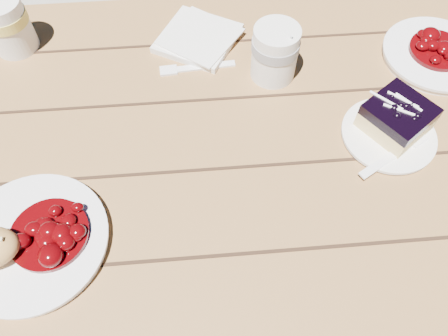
{
  "coord_description": "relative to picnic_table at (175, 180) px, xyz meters",
  "views": [
    {
      "loc": [
        0.07,
        -0.48,
        1.4
      ],
      "look_at": [
        0.1,
        -0.12,
        0.81
      ],
      "focal_mm": 35.0,
      "sensor_mm": 36.0,
      "label": 1
    }
  ],
  "objects": [
    {
      "name": "goulash_stew",
      "position": [
        -0.18,
        -0.19,
        0.2
      ],
      "size": [
        0.12,
        0.12,
        0.04
      ],
      "primitive_type": null,
      "color": "#4E0205",
      "rests_on": "main_plate"
    },
    {
      "name": "coffee_cup",
      "position": [
        0.22,
        0.14,
        0.22
      ],
      "size": [
        0.09,
        0.09,
        0.11
      ],
      "primitive_type": "cylinder",
      "color": "white",
      "rests_on": "picnic_table"
    },
    {
      "name": "napkin_stack",
      "position": [
        0.07,
        0.25,
        0.17
      ],
      "size": [
        0.2,
        0.2,
        0.01
      ],
      "primitive_type": "cube",
      "rotation": [
        0.0,
        0.0,
        1.06
      ],
      "color": "white",
      "rests_on": "picnic_table"
    },
    {
      "name": "ground",
      "position": [
        0.0,
        0.0,
        -0.59
      ],
      "size": [
        60.0,
        60.0,
        0.0
      ],
      "primitive_type": "plane",
      "color": "gray",
      "rests_on": "ground"
    },
    {
      "name": "picnic_table",
      "position": [
        0.0,
        0.0,
        0.0
      ],
      "size": [
        2.0,
        1.55,
        0.75
      ],
      "color": "brown",
      "rests_on": "ground"
    },
    {
      "name": "second_plate",
      "position": [
        0.56,
        0.16,
        0.17
      ],
      "size": [
        0.21,
        0.21,
        0.02
      ],
      "primitive_type": "cylinder",
      "color": "white",
      "rests_on": "picnic_table"
    },
    {
      "name": "dessert_plate",
      "position": [
        0.41,
        -0.04,
        0.17
      ],
      "size": [
        0.17,
        0.17,
        0.01
      ],
      "primitive_type": "cylinder",
      "color": "white",
      "rests_on": "picnic_table"
    },
    {
      "name": "second_stew",
      "position": [
        0.56,
        0.16,
        0.2
      ],
      "size": [
        0.12,
        0.12,
        0.04
      ],
      "primitive_type": null,
      "color": "#4E0205",
      "rests_on": "second_plate"
    },
    {
      "name": "main_plate",
      "position": [
        -0.21,
        -0.2,
        0.17
      ],
      "size": [
        0.23,
        0.23,
        0.02
      ],
      "primitive_type": "cylinder",
      "color": "white",
      "rests_on": "picnic_table"
    },
    {
      "name": "blueberry_cake",
      "position": [
        0.42,
        -0.02,
        0.2
      ],
      "size": [
        0.14,
        0.14,
        0.06
      ],
      "rotation": [
        0.0,
        0.0,
        0.63
      ],
      "color": "#EED181",
      "rests_on": "dessert_plate"
    },
    {
      "name": "fork_dessert",
      "position": [
        0.39,
        -0.09,
        0.17
      ],
      "size": [
        0.15,
        0.1,
        0.0
      ],
      "primitive_type": null,
      "rotation": [
        0.0,
        0.0,
        -1.04
      ],
      "color": "white",
      "rests_on": "dessert_plate"
    },
    {
      "name": "second_cup",
      "position": [
        -0.31,
        0.26,
        0.22
      ],
      "size": [
        0.09,
        0.09,
        0.11
      ],
      "primitive_type": "cylinder",
      "color": "white",
      "rests_on": "picnic_table"
    },
    {
      "name": "fork_table",
      "position": [
        0.08,
        0.17,
        0.16
      ],
      "size": [
        0.16,
        0.04,
        0.0
      ],
      "primitive_type": null,
      "rotation": [
        0.0,
        0.0,
        1.64
      ],
      "color": "white",
      "rests_on": "picnic_table"
    }
  ]
}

